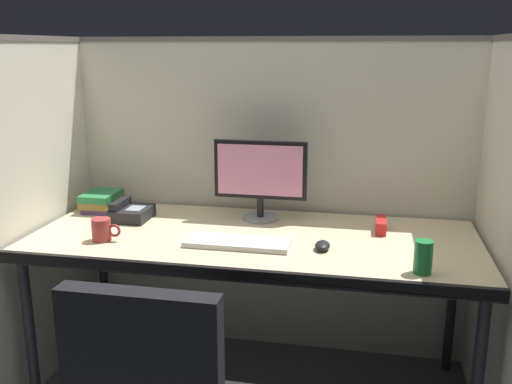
# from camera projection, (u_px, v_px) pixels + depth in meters

# --- Properties ---
(cubicle_partition_rear) EXTENTS (2.21, 0.06, 1.57)m
(cubicle_partition_rear) POSITION_uv_depth(u_px,v_px,m) (271.00, 198.00, 2.84)
(cubicle_partition_rear) COLOR beige
(cubicle_partition_rear) RESTS_ON ground
(cubicle_partition_left) EXTENTS (0.06, 1.41, 1.57)m
(cubicle_partition_left) POSITION_uv_depth(u_px,v_px,m) (30.00, 218.00, 2.51)
(cubicle_partition_left) COLOR beige
(cubicle_partition_left) RESTS_ON ground
(cubicle_partition_right) EXTENTS (0.06, 1.41, 1.57)m
(cubicle_partition_right) POSITION_uv_depth(u_px,v_px,m) (506.00, 248.00, 2.14)
(cubicle_partition_right) COLOR beige
(cubicle_partition_right) RESTS_ON ground
(desk) EXTENTS (1.90, 0.80, 0.74)m
(desk) POSITION_uv_depth(u_px,v_px,m) (253.00, 247.00, 2.43)
(desk) COLOR beige
(desk) RESTS_ON ground
(monitor_center) EXTENTS (0.43, 0.17, 0.37)m
(monitor_center) POSITION_uv_depth(u_px,v_px,m) (260.00, 174.00, 2.61)
(monitor_center) COLOR gray
(monitor_center) RESTS_ON desk
(keyboard_main) EXTENTS (0.43, 0.15, 0.02)m
(keyboard_main) POSITION_uv_depth(u_px,v_px,m) (238.00, 243.00, 2.31)
(keyboard_main) COLOR silver
(keyboard_main) RESTS_ON desk
(computer_mouse) EXTENTS (0.06, 0.10, 0.04)m
(computer_mouse) POSITION_uv_depth(u_px,v_px,m) (322.00, 246.00, 2.26)
(computer_mouse) COLOR black
(computer_mouse) RESTS_ON desk
(soda_can) EXTENTS (0.07, 0.07, 0.12)m
(soda_can) POSITION_uv_depth(u_px,v_px,m) (423.00, 257.00, 2.01)
(soda_can) COLOR #197233
(soda_can) RESTS_ON desk
(book_stack) EXTENTS (0.16, 0.22, 0.09)m
(book_stack) POSITION_uv_depth(u_px,v_px,m) (102.00, 201.00, 2.80)
(book_stack) COLOR #4C3366
(book_stack) RESTS_ON desk
(red_stapler) EXTENTS (0.04, 0.15, 0.06)m
(red_stapler) POSITION_uv_depth(u_px,v_px,m) (381.00, 225.00, 2.48)
(red_stapler) COLOR red
(red_stapler) RESTS_ON desk
(desk_phone) EXTENTS (0.17, 0.19, 0.09)m
(desk_phone) POSITION_uv_depth(u_px,v_px,m) (130.00, 212.00, 2.65)
(desk_phone) COLOR black
(desk_phone) RESTS_ON desk
(coffee_mug) EXTENTS (0.13, 0.08, 0.09)m
(coffee_mug) POSITION_uv_depth(u_px,v_px,m) (102.00, 230.00, 2.36)
(coffee_mug) COLOR #993333
(coffee_mug) RESTS_ON desk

